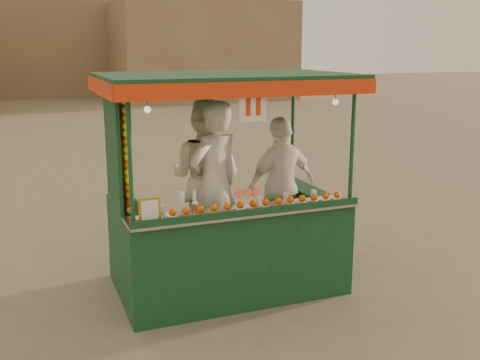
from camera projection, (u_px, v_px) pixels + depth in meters
name	position (u px, v px, depth m)	size (l,w,h in m)	color
ground	(248.00, 289.00, 6.52)	(90.00, 90.00, 0.00)	brown
building_right	(201.00, 51.00, 30.19)	(9.00, 6.00, 5.00)	olive
building_center	(18.00, 33.00, 32.22)	(14.00, 7.00, 7.00)	olive
juice_cart	(224.00, 224.00, 6.33)	(2.69, 1.74, 2.44)	#0D331B
vendor_left	(215.00, 185.00, 6.30)	(0.81, 0.69, 1.88)	silver
vendor_middle	(205.00, 178.00, 6.66)	(1.15, 1.14, 1.87)	white
vendor_right	(281.00, 186.00, 6.74)	(1.03, 0.61, 1.65)	silver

